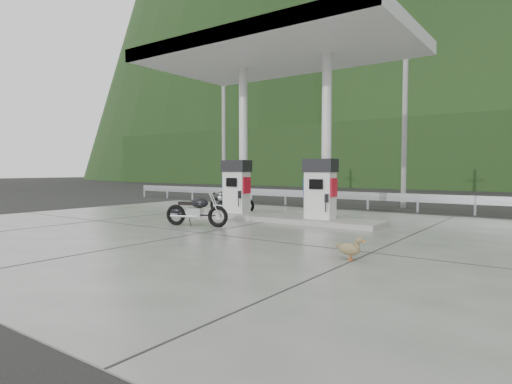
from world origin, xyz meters
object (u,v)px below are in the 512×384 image
Objects in this scene: duck at (349,249)px; gas_pump_left at (236,186)px; gas_pump_right at (320,189)px; motorcycle_left at (232,202)px; motorcycle_right at (196,211)px.

gas_pump_left is at bearing 151.56° from duck.
gas_pump_right reaches higher than motorcycle_left.
motorcycle_right is 3.55× the size of duck.
motorcycle_right is at bearing -136.08° from gas_pump_right.
motorcycle_left is 8.82m from duck.
motorcycle_left is 3.32× the size of duck.
motorcycle_left reaches higher than duck.
gas_pump_left is 1.05× the size of motorcycle_left.
motorcycle_left is 0.93× the size of motorcycle_right.
gas_pump_left is at bearing -58.05° from motorcycle_left.
duck is (7.02, -5.34, -0.22)m from motorcycle_left.
gas_pump_right is 3.49× the size of duck.
motorcycle_left is at bearing 150.14° from duck.
gas_pump_right reaches higher than motorcycle_right.
gas_pump_right reaches higher than duck.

